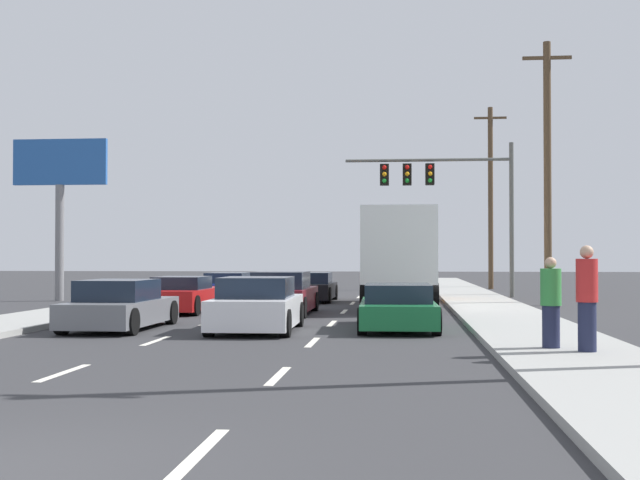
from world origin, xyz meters
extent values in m
plane|color=#333335|center=(0.00, 25.00, 0.00)|extent=(140.00, 140.00, 0.00)
cube|color=#9E9E99|center=(6.61, 20.00, 0.07)|extent=(2.72, 80.00, 0.14)
cube|color=#9E9E99|center=(-6.61, 20.00, 0.07)|extent=(2.72, 80.00, 0.14)
cube|color=silver|center=(-1.70, 5.95, 0.00)|extent=(0.14, 2.00, 0.01)
cube|color=silver|center=(-1.70, 10.95, 0.00)|extent=(0.14, 2.00, 0.01)
cube|color=silver|center=(-1.70, 15.95, 0.00)|extent=(0.14, 2.00, 0.01)
cube|color=silver|center=(-1.70, 20.95, 0.00)|extent=(0.14, 2.00, 0.01)
cube|color=silver|center=(-1.70, 25.95, 0.00)|extent=(0.14, 2.00, 0.01)
cube|color=silver|center=(-1.70, 30.95, 0.00)|extent=(0.14, 2.00, 0.01)
cube|color=silver|center=(-1.70, 35.95, 0.00)|extent=(0.14, 2.00, 0.01)
cube|color=silver|center=(-1.70, 40.95, 0.00)|extent=(0.14, 2.00, 0.01)
cube|color=silver|center=(-1.70, 45.95, 0.00)|extent=(0.14, 2.00, 0.01)
cube|color=silver|center=(-1.70, 50.95, 0.00)|extent=(0.14, 2.00, 0.01)
cube|color=silver|center=(1.70, 0.95, 0.00)|extent=(0.14, 2.00, 0.01)
cube|color=silver|center=(1.70, 5.95, 0.00)|extent=(0.14, 2.00, 0.01)
cube|color=silver|center=(1.70, 10.95, 0.00)|extent=(0.14, 2.00, 0.01)
cube|color=silver|center=(1.70, 15.95, 0.00)|extent=(0.14, 2.00, 0.01)
cube|color=silver|center=(1.70, 20.95, 0.00)|extent=(0.14, 2.00, 0.01)
cube|color=silver|center=(1.70, 25.95, 0.00)|extent=(0.14, 2.00, 0.01)
cube|color=silver|center=(1.70, 30.95, 0.00)|extent=(0.14, 2.00, 0.01)
cube|color=silver|center=(1.70, 35.95, 0.00)|extent=(0.14, 2.00, 0.01)
cube|color=silver|center=(1.70, 40.95, 0.00)|extent=(0.14, 2.00, 0.01)
cube|color=silver|center=(1.70, 45.95, 0.00)|extent=(0.14, 2.00, 0.01)
cube|color=silver|center=(1.70, 50.95, 0.00)|extent=(0.14, 2.00, 0.01)
cube|color=#1E389E|center=(-3.49, 27.46, 0.45)|extent=(1.79, 4.44, 0.62)
cube|color=#192333|center=(-3.49, 27.23, 0.96)|extent=(1.57, 2.30, 0.40)
cylinder|color=black|center=(-4.30, 29.13, 0.32)|extent=(0.22, 0.64, 0.64)
cylinder|color=black|center=(-2.66, 29.12, 0.32)|extent=(0.22, 0.64, 0.64)
cylinder|color=black|center=(-4.32, 25.80, 0.32)|extent=(0.22, 0.64, 0.64)
cylinder|color=black|center=(-2.68, 25.79, 0.32)|extent=(0.22, 0.64, 0.64)
cube|color=red|center=(-3.52, 20.21, 0.45)|extent=(1.80, 4.66, 0.63)
cube|color=#192333|center=(-3.52, 19.94, 0.97)|extent=(1.56, 1.97, 0.40)
cylinder|color=black|center=(-4.33, 21.99, 0.32)|extent=(0.22, 0.64, 0.64)
cylinder|color=black|center=(-2.69, 21.98, 0.32)|extent=(0.22, 0.64, 0.64)
cylinder|color=black|center=(-4.35, 18.45, 0.32)|extent=(0.22, 0.64, 0.64)
cylinder|color=black|center=(-2.71, 18.44, 0.32)|extent=(0.22, 0.64, 0.64)
cube|color=slate|center=(-3.44, 13.72, 0.43)|extent=(1.84, 4.35, 0.59)
cube|color=#192333|center=(-3.45, 13.54, 0.99)|extent=(1.60, 2.09, 0.52)
cylinder|color=black|center=(-4.26, 15.35, 0.32)|extent=(0.23, 0.64, 0.64)
cylinder|color=black|center=(-2.59, 15.33, 0.32)|extent=(0.23, 0.64, 0.64)
cylinder|color=black|center=(-4.30, 12.11, 0.32)|extent=(0.23, 0.64, 0.64)
cylinder|color=black|center=(-2.63, 12.10, 0.32)|extent=(0.23, 0.64, 0.64)
cube|color=black|center=(-0.05, 27.04, 0.44)|extent=(1.82, 4.09, 0.60)
cube|color=#192333|center=(-0.05, 27.01, 0.96)|extent=(1.58, 1.81, 0.44)
cylinder|color=black|center=(-0.86, 28.53, 0.32)|extent=(0.23, 0.64, 0.64)
cylinder|color=black|center=(0.80, 28.51, 0.32)|extent=(0.23, 0.64, 0.64)
cylinder|color=black|center=(-0.89, 25.56, 0.32)|extent=(0.23, 0.64, 0.64)
cylinder|color=black|center=(0.76, 25.54, 0.32)|extent=(0.23, 0.64, 0.64)
cube|color=maroon|center=(-0.14, 19.45, 0.48)|extent=(1.81, 4.48, 0.69)
cube|color=#192333|center=(-0.14, 19.16, 1.09)|extent=(1.58, 2.24, 0.52)
cylinder|color=black|center=(-0.96, 21.13, 0.32)|extent=(0.22, 0.64, 0.64)
cylinder|color=black|center=(0.70, 21.12, 0.32)|extent=(0.22, 0.64, 0.64)
cylinder|color=black|center=(-0.98, 17.77, 0.32)|extent=(0.22, 0.64, 0.64)
cylinder|color=black|center=(0.68, 17.76, 0.32)|extent=(0.22, 0.64, 0.64)
cube|color=white|center=(0.07, 13.43, 0.48)|extent=(1.95, 4.06, 0.69)
cube|color=#192333|center=(0.08, 13.35, 1.08)|extent=(1.68, 2.05, 0.49)
cylinder|color=black|center=(-0.83, 14.88, 0.32)|extent=(0.23, 0.64, 0.64)
cylinder|color=black|center=(0.92, 14.91, 0.32)|extent=(0.23, 0.64, 0.64)
cylinder|color=black|center=(-0.77, 11.95, 0.32)|extent=(0.23, 0.64, 0.64)
cylinder|color=black|center=(0.98, 11.99, 0.32)|extent=(0.23, 0.64, 0.64)
cube|color=white|center=(3.52, 22.54, 2.19)|extent=(2.41, 6.94, 2.47)
cube|color=red|center=(3.53, 19.09, 2.31)|extent=(2.15, 0.05, 0.36)
cube|color=orange|center=(3.51, 27.08, 1.36)|extent=(2.30, 2.13, 2.12)
cylinder|color=black|center=(2.36, 27.07, 0.48)|extent=(0.30, 0.96, 0.96)
cylinder|color=black|center=(4.65, 27.08, 0.48)|extent=(0.30, 0.96, 0.96)
cylinder|color=black|center=(2.38, 21.15, 0.48)|extent=(0.30, 0.96, 0.96)
cylinder|color=black|center=(4.67, 21.16, 0.48)|extent=(0.30, 0.96, 0.96)
cube|color=#196B38|center=(3.49, 14.49, 0.42)|extent=(1.94, 4.73, 0.56)
cube|color=#192333|center=(3.50, 14.25, 0.92)|extent=(1.66, 2.42, 0.44)
cylinder|color=black|center=(2.60, 16.27, 0.32)|extent=(0.23, 0.64, 0.64)
cylinder|color=black|center=(4.31, 16.31, 0.32)|extent=(0.23, 0.64, 0.64)
cylinder|color=black|center=(2.68, 12.68, 0.32)|extent=(0.23, 0.64, 0.64)
cylinder|color=black|center=(4.39, 12.72, 0.32)|extent=(0.23, 0.64, 0.64)
cylinder|color=#595B56|center=(8.52, 31.27, 3.47)|extent=(0.20, 0.20, 6.93)
cylinder|color=#595B56|center=(4.80, 31.27, 6.19)|extent=(7.44, 0.14, 0.14)
cube|color=black|center=(4.89, 31.27, 5.54)|extent=(0.40, 0.56, 0.95)
sphere|color=red|center=(4.89, 30.96, 5.84)|extent=(0.20, 0.20, 0.20)
sphere|color=orange|center=(4.89, 30.96, 5.54)|extent=(0.20, 0.20, 0.20)
sphere|color=green|center=(4.89, 30.96, 5.24)|extent=(0.20, 0.20, 0.20)
cube|color=black|center=(3.87, 31.27, 5.54)|extent=(0.40, 0.56, 0.95)
sphere|color=red|center=(3.87, 30.96, 5.84)|extent=(0.20, 0.20, 0.20)
sphere|color=orange|center=(3.87, 30.96, 5.54)|extent=(0.20, 0.20, 0.20)
sphere|color=green|center=(3.87, 30.96, 5.24)|extent=(0.20, 0.20, 0.20)
cube|color=black|center=(2.85, 31.27, 5.54)|extent=(0.40, 0.56, 0.95)
sphere|color=red|center=(2.85, 30.96, 5.84)|extent=(0.20, 0.20, 0.20)
sphere|color=orange|center=(2.85, 30.96, 5.54)|extent=(0.20, 0.20, 0.20)
sphere|color=green|center=(2.85, 30.96, 5.24)|extent=(0.20, 0.20, 0.20)
cylinder|color=brown|center=(9.03, 25.05, 4.93)|extent=(0.28, 0.28, 9.85)
cube|color=brown|center=(9.03, 25.05, 9.25)|extent=(1.80, 0.12, 0.12)
cylinder|color=brown|center=(8.61, 40.89, 5.11)|extent=(0.28, 0.28, 10.23)
cube|color=brown|center=(8.61, 40.89, 9.63)|extent=(1.80, 0.12, 0.12)
cylinder|color=slate|center=(-10.41, 26.50, 2.39)|extent=(0.36, 0.36, 4.78)
cube|color=#2659A5|center=(-10.41, 26.50, 5.72)|extent=(3.96, 0.20, 1.89)
cylinder|color=#1E233F|center=(6.86, 8.50, 0.58)|extent=(0.32, 0.32, 0.88)
cylinder|color=red|center=(6.86, 8.50, 1.40)|extent=(0.38, 0.38, 0.77)
sphere|color=tan|center=(6.86, 8.50, 1.90)|extent=(0.24, 0.24, 0.24)
cylinder|color=#1E233F|center=(6.33, 9.06, 0.53)|extent=(0.32, 0.32, 0.78)
cylinder|color=#338C3F|center=(6.33, 9.06, 1.26)|extent=(0.38, 0.38, 0.68)
sphere|color=tan|center=(6.33, 9.06, 1.71)|extent=(0.21, 0.21, 0.21)
camera|label=1|loc=(3.56, -6.75, 1.83)|focal=47.02mm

